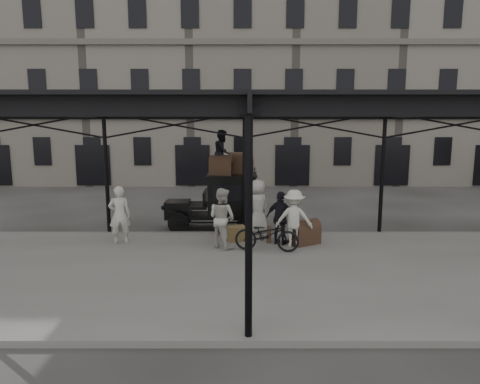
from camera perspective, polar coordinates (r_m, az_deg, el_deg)
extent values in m
plane|color=#383533|center=(14.01, 0.66, -7.95)|extent=(120.00, 120.00, 0.00)
cube|color=slate|center=(12.09, 0.77, -10.44)|extent=(28.00, 8.00, 0.15)
cylinder|color=black|center=(15.50, 0.59, 1.88)|extent=(0.14, 0.14, 4.30)
cylinder|color=black|center=(7.84, 1.17, -5.57)|extent=(0.14, 0.14, 4.30)
cube|color=black|center=(15.37, 0.60, 10.52)|extent=(22.00, 0.10, 0.45)
cube|color=black|center=(7.58, 1.23, 11.71)|extent=(22.00, 0.10, 0.45)
cube|color=black|center=(11.68, 0.80, 11.72)|extent=(22.50, 9.00, 0.08)
cube|color=silver|center=(11.68, 0.80, 12.07)|extent=(18.00, 7.00, 0.04)
cube|color=slate|center=(31.50, 0.30, 14.52)|extent=(64.00, 8.00, 14.00)
cylinder|color=black|center=(16.22, -8.21, -4.17)|extent=(0.80, 0.10, 0.80)
cylinder|color=black|center=(17.61, -7.55, -3.08)|extent=(0.80, 0.10, 0.80)
cylinder|color=black|center=(16.06, 1.03, -4.21)|extent=(0.80, 0.10, 0.80)
cylinder|color=black|center=(17.46, 0.95, -3.10)|extent=(0.80, 0.10, 0.80)
cube|color=black|center=(16.75, -3.64, -3.13)|extent=(3.60, 1.25, 0.12)
cube|color=black|center=(16.83, -8.24, -2.11)|extent=(0.90, 1.00, 0.55)
cube|color=black|center=(16.91, -9.82, -2.10)|extent=(0.06, 0.70, 0.55)
cube|color=black|center=(16.72, -5.53, -1.78)|extent=(0.70, 1.30, 0.10)
cube|color=black|center=(16.57, -1.08, -0.43)|extent=(1.80, 1.45, 1.55)
cube|color=black|center=(15.82, -1.13, -0.17)|extent=(1.40, 0.02, 0.60)
cube|color=black|center=(16.45, -1.08, 2.31)|extent=(1.90, 1.55, 0.06)
imported|color=beige|center=(14.72, -15.76, -2.95)|extent=(0.80, 0.62, 1.94)
imported|color=beige|center=(13.73, -2.42, -3.47)|extent=(1.20, 1.17, 1.94)
imported|color=beige|center=(15.48, 2.35, -1.95)|extent=(1.14, 1.10, 1.97)
imported|color=black|center=(14.15, 5.45, -3.48)|extent=(1.11, 0.89, 1.77)
imported|color=silver|center=(13.97, 7.21, -3.48)|extent=(1.29, 0.87, 1.86)
imported|color=black|center=(13.46, 3.59, -5.68)|extent=(2.11, 1.04, 1.06)
imported|color=black|center=(16.28, -2.34, 5.33)|extent=(0.76, 0.91, 1.69)
cube|color=olive|center=(14.65, -0.46, -5.54)|extent=(0.72, 0.63, 0.50)
cube|color=#482F21|center=(14.63, 3.88, -5.69)|extent=(0.19, 0.61, 0.45)
cube|color=#482F21|center=(14.82, 8.15, -5.67)|extent=(0.57, 0.48, 0.40)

